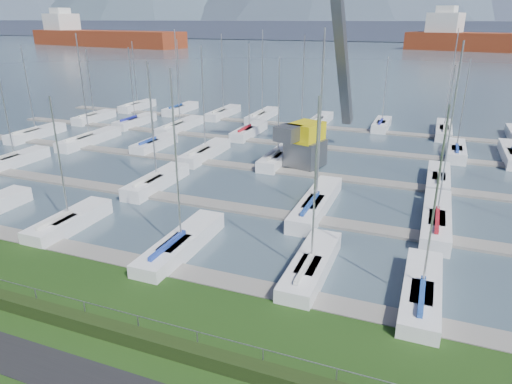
% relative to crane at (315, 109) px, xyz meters
% --- Properties ---
extents(water, '(800.00, 540.00, 0.20)m').
position_rel_crane_xyz_m(water, '(0.70, 230.48, -5.73)').
color(water, '#455765').
extents(hedge, '(80.00, 0.70, 0.70)m').
position_rel_crane_xyz_m(hedge, '(0.70, -29.92, -4.98)').
color(hedge, black).
rests_on(hedge, grass).
extents(fence, '(80.00, 0.04, 0.04)m').
position_rel_crane_xyz_m(fence, '(0.70, -29.52, -4.13)').
color(fence, gray).
rests_on(fence, grass).
extents(foothill, '(900.00, 80.00, 12.00)m').
position_rel_crane_xyz_m(foothill, '(0.70, 300.48, 0.67)').
color(foothill, '#3D445A').
rests_on(foothill, water).
extents(docks, '(90.00, 41.60, 0.25)m').
position_rel_crane_xyz_m(docks, '(0.70, -3.52, -5.55)').
color(docks, slate).
rests_on(docks, water).
extents(crane, '(5.26, 13.45, 22.35)m').
position_rel_crane_xyz_m(crane, '(0.00, 0.00, 0.00)').
color(crane, '#595B60').
rests_on(crane, water).
extents(cargo_ship_west, '(98.41, 34.51, 21.50)m').
position_rel_crane_xyz_m(cargo_ship_west, '(-160.37, 164.85, -1.76)').
color(cargo_ship_west, maroon).
rests_on(cargo_ship_west, water).
extents(sailboat_fleet, '(72.81, 49.50, 13.75)m').
position_rel_crane_xyz_m(sailboat_fleet, '(-2.48, 0.09, 0.16)').
color(sailboat_fleet, silver).
rests_on(sailboat_fleet, water).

